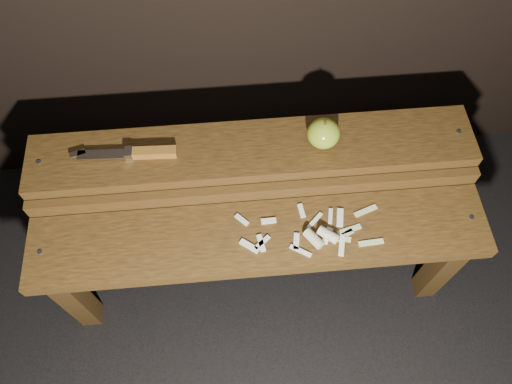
{
  "coord_description": "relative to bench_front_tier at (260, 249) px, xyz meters",
  "views": [
    {
      "loc": [
        -0.06,
        -0.58,
        1.6
      ],
      "look_at": [
        0.0,
        0.06,
        0.45
      ],
      "focal_mm": 35.0,
      "sensor_mm": 36.0,
      "label": 1
    }
  ],
  "objects": [
    {
      "name": "apple_scraps",
      "position": [
        0.15,
        -0.0,
        0.07
      ],
      "size": [
        0.38,
        0.16,
        0.03
      ],
      "color": "beige",
      "rests_on": "bench_front_tier"
    },
    {
      "name": "bench_rear_tier",
      "position": [
        0.0,
        0.23,
        0.06
      ],
      "size": [
        1.2,
        0.21,
        0.5
      ],
      "color": "#32200C",
      "rests_on": "ground"
    },
    {
      "name": "knife",
      "position": [
        -0.29,
        0.23,
        0.16
      ],
      "size": [
        0.28,
        0.04,
        0.02
      ],
      "color": "brown",
      "rests_on": "bench_rear_tier"
    },
    {
      "name": "apple",
      "position": [
        0.19,
        0.23,
        0.19
      ],
      "size": [
        0.09,
        0.09,
        0.09
      ],
      "color": "olive",
      "rests_on": "bench_rear_tier"
    },
    {
      "name": "bench_front_tier",
      "position": [
        0.0,
        0.0,
        0.0
      ],
      "size": [
        1.2,
        0.2,
        0.42
      ],
      "color": "#32200C",
      "rests_on": "ground"
    },
    {
      "name": "ground",
      "position": [
        0.0,
        0.06,
        -0.35
      ],
      "size": [
        60.0,
        60.0,
        0.0
      ],
      "primitive_type": "plane",
      "color": "black"
    }
  ]
}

